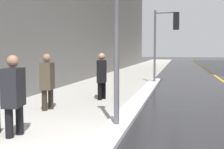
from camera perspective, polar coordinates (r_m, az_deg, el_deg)
sidewalk_slab at (r=19.35m, az=3.02°, el=-0.36°), size 4.00×80.00×0.01m
road_centre_stripe at (r=19.19m, az=20.92°, el=-0.72°), size 0.16×80.00×0.00m
snow_bank_curb at (r=10.12m, az=5.74°, el=-4.81°), size 0.57×14.11×0.10m
lamp_post at (r=6.24m, az=0.95°, el=12.87°), size 0.28×0.28×4.29m
traffic_light_near at (r=15.25m, az=11.26°, el=8.77°), size 1.31×0.33×3.90m
pedestrian_in_glasses at (r=5.96m, az=-19.36°, el=-3.35°), size 0.41×0.59×1.66m
pedestrian_with_shoulder_bag at (r=8.39m, az=-13.00°, el=-0.92°), size 0.41×0.77×1.66m
pedestrian_nearside at (r=9.96m, az=-2.10°, el=0.12°), size 0.42×0.59×1.67m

